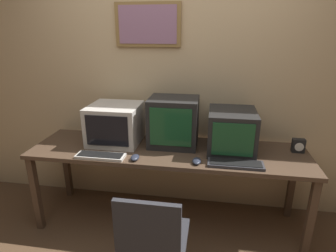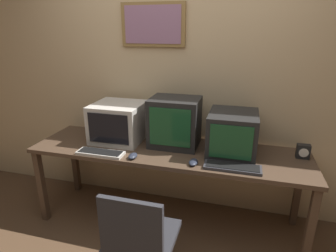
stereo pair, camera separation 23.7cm
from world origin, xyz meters
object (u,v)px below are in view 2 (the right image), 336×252
object	(u,v)px
monitor_center	(175,122)
mouse_far_corner	(193,162)
keyboard_side	(232,167)
mouse_near_keyboard	(133,156)
desk_clock	(303,151)
monitor_left	(119,122)
keyboard_main	(100,153)
office_chair	(141,250)
monitor_right	(232,133)

from	to	relation	value
monitor_center	mouse_far_corner	distance (m)	0.46
keyboard_side	mouse_near_keyboard	xyz separation A→B (m)	(-0.79, -0.03, 0.01)
monitor_center	keyboard_side	bearing A→B (deg)	-32.12
desk_clock	monitor_center	bearing A→B (deg)	-179.88
monitor_center	desk_clock	size ratio (longest dim) A/B	3.66
keyboard_side	monitor_left	bearing A→B (deg)	163.39
monitor_center	desk_clock	distance (m)	1.08
keyboard_main	office_chair	bearing A→B (deg)	-44.74
keyboard_side	mouse_far_corner	bearing A→B (deg)	-178.74
monitor_center	monitor_right	distance (m)	0.51
monitor_right	keyboard_side	world-z (taller)	monitor_right
mouse_far_corner	keyboard_main	bearing A→B (deg)	-178.34
keyboard_main	mouse_near_keyboard	world-z (taller)	mouse_near_keyboard
mouse_far_corner	office_chair	bearing A→B (deg)	-112.60
keyboard_side	mouse_near_keyboard	distance (m)	0.79
monitor_right	mouse_near_keyboard	xyz separation A→B (m)	(-0.76, -0.32, -0.16)
monitor_left	desk_clock	bearing A→B (deg)	0.65
keyboard_main	mouse_far_corner	distance (m)	0.78
monitor_right	keyboard_main	xyz separation A→B (m)	(-1.05, -0.32, -0.16)
monitor_center	mouse_near_keyboard	xyz separation A→B (m)	(-0.26, -0.36, -0.20)
keyboard_main	desk_clock	world-z (taller)	desk_clock
monitor_left	keyboard_side	xyz separation A→B (m)	(1.06, -0.32, -0.16)
desk_clock	office_chair	xyz separation A→B (m)	(-1.07, -0.91, -0.44)
desk_clock	office_chair	world-z (taller)	desk_clock
mouse_near_keyboard	mouse_far_corner	distance (m)	0.49
keyboard_main	mouse_near_keyboard	xyz separation A→B (m)	(0.29, 0.00, 0.01)
keyboard_side	desk_clock	world-z (taller)	desk_clock
mouse_far_corner	desk_clock	distance (m)	0.90
keyboard_main	desk_clock	size ratio (longest dim) A/B	3.40
keyboard_main	office_chair	xyz separation A→B (m)	(0.55, -0.54, -0.40)
mouse_far_corner	keyboard_side	bearing A→B (deg)	1.26
monitor_left	office_chair	xyz separation A→B (m)	(0.53, -0.89, -0.56)
keyboard_side	monitor_center	bearing A→B (deg)	147.88
monitor_center	mouse_far_corner	size ratio (longest dim) A/B	3.62
monitor_center	monitor_left	bearing A→B (deg)	-178.29
mouse_near_keyboard	desk_clock	distance (m)	1.38
monitor_center	office_chair	size ratio (longest dim) A/B	0.51
monitor_center	mouse_far_corner	bearing A→B (deg)	-55.53
office_chair	monitor_center	bearing A→B (deg)	89.87
monitor_left	office_chair	world-z (taller)	monitor_left
keyboard_main	mouse_near_keyboard	distance (m)	0.29
monitor_left	monitor_right	xyz separation A→B (m)	(1.03, -0.03, 0.00)
monitor_left	mouse_far_corner	size ratio (longest dim) A/B	3.79
monitor_right	keyboard_side	xyz separation A→B (m)	(0.03, -0.29, -0.16)
monitor_right	office_chair	size ratio (longest dim) A/B	0.53
monitor_center	office_chair	bearing A→B (deg)	-90.13
keyboard_side	desk_clock	size ratio (longest dim) A/B	3.62
mouse_near_keyboard	monitor_left	bearing A→B (deg)	128.23
mouse_near_keyboard	desk_clock	world-z (taller)	desk_clock
monitor_center	desk_clock	bearing A→B (deg)	0.12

